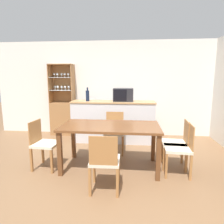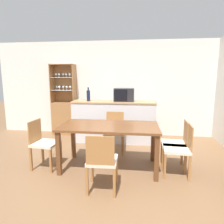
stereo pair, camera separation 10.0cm
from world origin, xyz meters
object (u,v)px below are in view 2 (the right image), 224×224
(dining_chair_side_right_far, at_px, (176,144))
(dining_chair_side_right_near, at_px, (179,149))
(dining_chair_head_far, at_px, (114,132))
(display_cabinet, at_px, (65,113))
(dining_table, at_px, (109,131))
(dining_chair_head_near, at_px, (102,161))
(microwave, at_px, (124,95))
(wine_bottle, at_px, (88,95))
(dining_chair_side_left_near, at_px, (44,143))

(dining_chair_side_right_far, relative_size, dining_chair_side_right_near, 1.00)
(dining_chair_head_far, bearing_deg, display_cabinet, -39.47)
(dining_table, distance_m, dining_chair_head_near, 0.79)
(dining_chair_head_far, bearing_deg, microwave, -102.19)
(display_cabinet, distance_m, dining_chair_side_right_far, 3.28)
(dining_table, bearing_deg, dining_chair_head_near, -89.91)
(display_cabinet, distance_m, dining_chair_head_near, 3.15)
(microwave, relative_size, wine_bottle, 1.43)
(dining_chair_head_far, bearing_deg, dining_chair_side_right_near, 141.32)
(dining_chair_head_near, bearing_deg, dining_chair_side_right_far, 35.97)
(dining_chair_side_right_far, bearing_deg, microwave, 39.24)
(dining_chair_head_near, bearing_deg, dining_chair_side_left_near, 149.96)
(wine_bottle, bearing_deg, dining_chair_side_right_near, -40.21)
(dining_chair_side_left_near, bearing_deg, dining_chair_side_right_near, 94.42)
(dining_chair_head_near, relative_size, dining_chair_side_left_near, 1.00)
(display_cabinet, relative_size, dining_chair_side_left_near, 2.28)
(display_cabinet, bearing_deg, dining_chair_head_near, -60.53)
(dining_chair_head_far, xyz_separation_m, wine_bottle, (-0.72, 0.70, 0.70))
(display_cabinet, xyz_separation_m, dining_chair_side_left_near, (0.39, -2.11, -0.16))
(dining_table, bearing_deg, dining_chair_side_right_near, -6.64)
(dining_chair_head_near, distance_m, microwave, 2.39)
(dining_chair_head_far, xyz_separation_m, dining_chair_side_right_near, (1.16, -0.89, 0.00))
(dining_chair_head_far, xyz_separation_m, dining_chair_head_near, (0.00, -1.51, 0.00))
(display_cabinet, xyz_separation_m, dining_chair_head_near, (1.55, -2.74, -0.16))
(display_cabinet, bearing_deg, dining_chair_side_left_near, -79.49)
(dining_chair_side_left_near, distance_m, dining_chair_side_right_near, 2.31)
(dining_chair_side_right_near, height_order, microwave, microwave)
(dining_table, relative_size, dining_chair_side_right_far, 1.98)
(display_cabinet, distance_m, dining_chair_side_right_near, 3.44)
(dining_chair_side_left_near, bearing_deg, wine_bottle, 169.24)
(dining_chair_head_near, xyz_separation_m, microwave, (0.15, 2.27, 0.72))
(dining_table, distance_m, dining_chair_side_right_far, 1.19)
(dining_chair_side_right_far, xyz_separation_m, dining_chair_side_right_near, (-0.00, -0.26, 0.00))
(dining_chair_side_right_near, bearing_deg, wine_bottle, 53.02)
(wine_bottle, bearing_deg, dining_chair_head_far, -43.99)
(dining_chair_side_right_far, height_order, dining_chair_side_left_near, same)
(dining_chair_side_left_near, bearing_deg, dining_table, 100.93)
(dining_chair_head_near, relative_size, dining_chair_side_right_near, 1.00)
(dining_chair_head_far, bearing_deg, dining_chair_side_right_far, 150.48)
(dining_table, distance_m, dining_chair_side_left_near, 1.19)
(dining_chair_head_far, xyz_separation_m, microwave, (0.15, 0.76, 0.72))
(dining_chair_head_near, height_order, dining_chair_side_right_far, same)
(dining_chair_head_far, xyz_separation_m, dining_chair_side_right_far, (1.16, -0.63, 0.00))
(dining_chair_head_far, distance_m, microwave, 1.06)
(dining_chair_head_far, distance_m, wine_bottle, 1.23)
(dining_chair_head_far, height_order, microwave, microwave)
(display_cabinet, relative_size, dining_chair_head_far, 2.28)
(display_cabinet, distance_m, dining_chair_head_far, 1.98)
(display_cabinet, xyz_separation_m, dining_chair_side_right_far, (2.71, -1.85, -0.16))
(dining_table, xyz_separation_m, microwave, (0.15, 1.51, 0.49))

